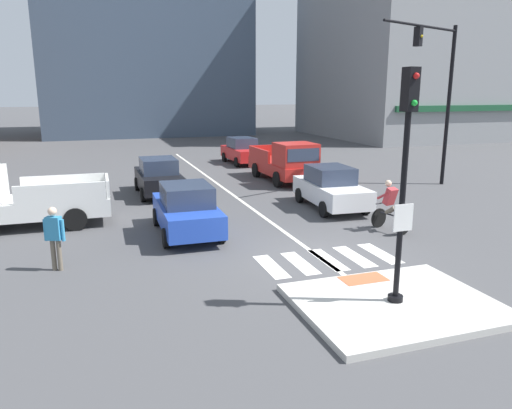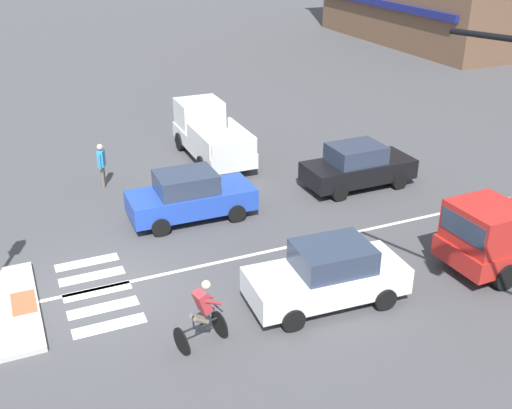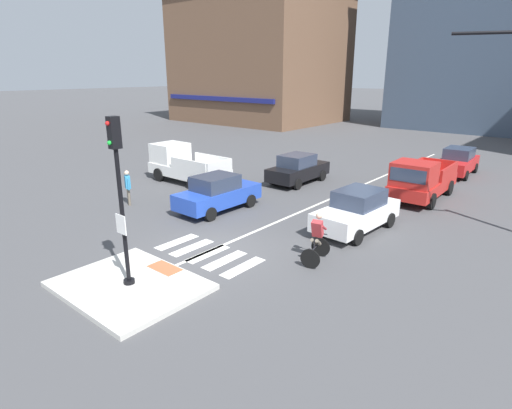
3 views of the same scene
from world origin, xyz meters
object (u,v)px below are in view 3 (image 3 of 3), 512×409
object	(u,v)px
signal_pole	(119,188)
car_black_westbound_far	(298,169)
car_red_eastbound_distant	(457,162)
pickup_truck_white_cross_left	(183,165)
pedestrian_at_curb_left	(128,185)
pickup_truck_red_eastbound_far	(421,181)
cyclist	(317,237)
car_blue_westbound_near	(217,193)
car_white_eastbound_mid	(357,211)

from	to	relation	value
signal_pole	car_black_westbound_far	xyz separation A→B (m)	(-3.22, 13.26, -2.22)
car_red_eastbound_distant	pickup_truck_white_cross_left	bearing A→B (deg)	-134.24
signal_pole	pedestrian_at_curb_left	distance (m)	8.61
pickup_truck_red_eastbound_far	car_black_westbound_far	bearing A→B (deg)	-170.98
cyclist	pickup_truck_red_eastbound_far	bearing A→B (deg)	89.43
signal_pole	pedestrian_at_curb_left	xyz separation A→B (m)	(-6.95, 4.66, -2.05)
car_blue_westbound_near	cyclist	bearing A→B (deg)	-15.47
cyclist	pedestrian_at_curb_left	bearing A→B (deg)	-177.79
car_black_westbound_far	cyclist	distance (m)	10.42
pickup_truck_white_cross_left	car_red_eastbound_distant	bearing A→B (deg)	45.76
car_white_eastbound_mid	pedestrian_at_curb_left	size ratio (longest dim) A/B	2.51
car_blue_westbound_near	pedestrian_at_curb_left	size ratio (longest dim) A/B	2.47
car_black_westbound_far	car_red_eastbound_distant	distance (m)	10.16
car_blue_westbound_near	pedestrian_at_curb_left	bearing A→B (deg)	-150.24
car_black_westbound_far	car_blue_westbound_near	size ratio (longest dim) A/B	1.00
signal_pole	pickup_truck_white_cross_left	bearing A→B (deg)	132.22
car_red_eastbound_distant	car_white_eastbound_mid	world-z (taller)	same
pedestrian_at_curb_left	signal_pole	bearing A→B (deg)	-33.85
pedestrian_at_curb_left	pickup_truck_red_eastbound_far	bearing A→B (deg)	43.28
signal_pole	pickup_truck_red_eastbound_far	world-z (taller)	signal_pole
car_blue_westbound_near	pickup_truck_white_cross_left	xyz separation A→B (m)	(-5.29, 2.52, 0.17)
car_white_eastbound_mid	cyclist	size ratio (longest dim) A/B	2.49
car_blue_westbound_near	cyclist	xyz separation A→B (m)	(6.37, -1.76, 0.06)
car_black_westbound_far	cyclist	xyz separation A→B (m)	(6.42, -8.21, 0.06)
car_black_westbound_far	car_red_eastbound_distant	size ratio (longest dim) A/B	0.99
car_blue_westbound_near	pickup_truck_white_cross_left	size ratio (longest dim) A/B	0.81
pickup_truck_red_eastbound_far	pedestrian_at_curb_left	size ratio (longest dim) A/B	3.09
car_white_eastbound_mid	pickup_truck_red_eastbound_far	world-z (taller)	pickup_truck_red_eastbound_far
signal_pole	pickup_truck_red_eastbound_far	xyz separation A→B (m)	(3.29, 14.30, -2.05)
car_blue_westbound_near	pickup_truck_white_cross_left	bearing A→B (deg)	154.56
car_blue_westbound_near	pickup_truck_red_eastbound_far	size ratio (longest dim) A/B	0.80
car_white_eastbound_mid	pickup_truck_white_cross_left	world-z (taller)	pickup_truck_white_cross_left
cyclist	pickup_truck_white_cross_left	bearing A→B (deg)	159.85
pickup_truck_white_cross_left	pickup_truck_red_eastbound_far	size ratio (longest dim) A/B	0.99
car_black_westbound_far	pedestrian_at_curb_left	xyz separation A→B (m)	(-3.73, -8.60, 0.17)
car_red_eastbound_distant	cyclist	xyz separation A→B (m)	(0.09, -16.16, 0.06)
car_black_westbound_far	car_red_eastbound_distant	xyz separation A→B (m)	(6.33, 7.95, 0.00)
cyclist	pedestrian_at_curb_left	world-z (taller)	cyclist
signal_pole	car_blue_westbound_near	bearing A→B (deg)	115.01
car_black_westbound_far	pickup_truck_white_cross_left	world-z (taller)	pickup_truck_white_cross_left
car_red_eastbound_distant	cyclist	size ratio (longest dim) A/B	2.48
car_white_eastbound_mid	car_blue_westbound_near	bearing A→B (deg)	-163.89
car_black_westbound_far	cyclist	size ratio (longest dim) A/B	2.45
cyclist	signal_pole	bearing A→B (deg)	-122.35
pickup_truck_white_cross_left	signal_pole	bearing A→B (deg)	-47.78
pickup_truck_white_cross_left	cyclist	distance (m)	12.42
car_blue_westbound_near	pedestrian_at_curb_left	world-z (taller)	pedestrian_at_curb_left
pickup_truck_white_cross_left	car_white_eastbound_mid	bearing A→B (deg)	-3.92
car_red_eastbound_distant	car_white_eastbound_mid	size ratio (longest dim) A/B	0.99
car_black_westbound_far	pedestrian_at_curb_left	bearing A→B (deg)	-113.42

